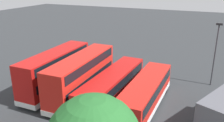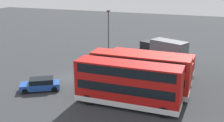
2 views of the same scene
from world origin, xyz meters
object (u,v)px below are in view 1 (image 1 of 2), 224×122
Objects in this scene: bus_single_deck_near_end at (146,93)px; bus_single_deck_second at (113,85)px; bus_double_decker_third at (82,75)px; lamp_post_tall at (216,50)px; waste_bin_yellow at (58,51)px; car_hatchback_silver at (101,58)px; bus_double_decker_fourth at (56,70)px.

bus_single_deck_near_end is 0.92× the size of bus_single_deck_second.
bus_single_deck_near_end is 1.02× the size of bus_double_decker_third.
bus_single_deck_near_end is 7.05m from bus_double_decker_third.
lamp_post_tall is 25.28m from waste_bin_yellow.
bus_double_decker_third is at bearing 135.14° from waste_bin_yellow.
bus_double_decker_third is 11.43m from car_hatchback_silver.
bus_double_decker_fourth is (3.51, -0.22, -0.00)m from bus_double_decker_third.
lamp_post_tall reaches higher than bus_single_deck_second.
bus_single_deck_second reaches higher than waste_bin_yellow.
bus_double_decker_fourth is (6.81, 0.44, 0.82)m from bus_single_deck_second.
bus_double_decker_fourth reaches higher than waste_bin_yellow.
bus_single_deck_near_end is 22.29m from waste_bin_yellow.
lamp_post_tall reaches higher than bus_single_deck_near_end.
car_hatchback_silver is at bearing -7.18° from lamp_post_tall.
bus_double_decker_fourth is (10.50, 0.11, 0.83)m from bus_single_deck_near_end.
bus_double_decker_fourth is 11.21× the size of waste_bin_yellow.
bus_single_deck_second is 6.87m from bus_double_decker_fourth.
bus_double_decker_third is at bearing 34.65° from lamp_post_tall.
bus_single_deck_second reaches higher than car_hatchback_silver.
waste_bin_yellow is at bearing -31.44° from bus_single_deck_near_end.
bus_double_decker_fourth reaches higher than car_hatchback_silver.
bus_double_decker_third reaches higher than car_hatchback_silver.
waste_bin_yellow is at bearing -7.16° from car_hatchback_silver.
car_hatchback_silver is at bearing 172.84° from waste_bin_yellow.
bus_single_deck_second is 12.66× the size of waste_bin_yellow.
bus_double_decker_third is at bearing 176.42° from bus_double_decker_fourth.
bus_double_decker_third reaches higher than bus_single_deck_second.
waste_bin_yellow is at bearing -36.41° from bus_single_deck_second.
bus_double_decker_fourth is at bearing -3.58° from bus_double_decker_third.
bus_single_deck_second is 1.13× the size of bus_double_decker_fourth.
bus_single_deck_second is 1.59× the size of lamp_post_tall.
waste_bin_yellow is at bearing -44.86° from bus_double_decker_third.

